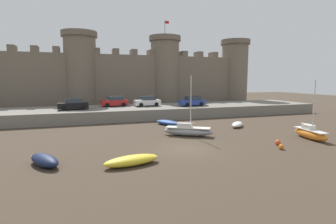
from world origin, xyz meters
name	(u,v)px	position (x,y,z in m)	size (l,w,h in m)	color
ground_plane	(185,149)	(0.00, 0.00, 0.00)	(160.00, 160.00, 0.00)	#423528
quay_road	(137,112)	(0.00, 20.16, 0.80)	(60.66, 10.00, 1.60)	slate
castle	(125,76)	(0.00, 30.92, 6.46)	(54.98, 6.32, 17.42)	#706354
sailboat_foreground_centre	(310,133)	(13.16, -0.47, 0.57)	(1.71, 4.45, 5.81)	orange
sailboat_foreground_left	(188,131)	(2.22, 4.73, 0.55)	(5.14, 3.86, 6.27)	gray
rowboat_near_channel_left	(168,122)	(2.30, 11.55, 0.33)	(3.08, 4.06, 0.63)	#234793
rowboat_midflat_right	(237,124)	(10.00, 7.47, 0.33)	(2.91, 2.91, 0.63)	silver
rowboat_midflat_left	(132,160)	(-5.09, -2.83, 0.36)	(4.15, 2.09, 0.68)	yellow
rowboat_midflat_centre	(44,160)	(-10.78, -1.04, 0.41)	(2.68, 3.44, 0.79)	#141E3D
mooring_buoy_off_centre	(281,147)	(7.63, -2.74, 0.22)	(0.44, 0.44, 0.44)	orange
mooring_buoy_near_shore	(278,142)	(8.37, -1.48, 0.24)	(0.49, 0.49, 0.49)	#E04C1E
car_quay_east	(115,101)	(-3.18, 21.95, 2.37)	(4.21, 2.10, 1.62)	red
car_quay_west	(192,101)	(8.80, 18.66, 2.37)	(4.21, 2.10, 1.62)	#263F99
car_quay_centre_west	(147,101)	(1.84, 20.57, 2.37)	(4.21, 2.10, 1.62)	silver
car_quay_centre_east	(73,104)	(-9.32, 18.97, 2.37)	(4.21, 2.10, 1.62)	black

